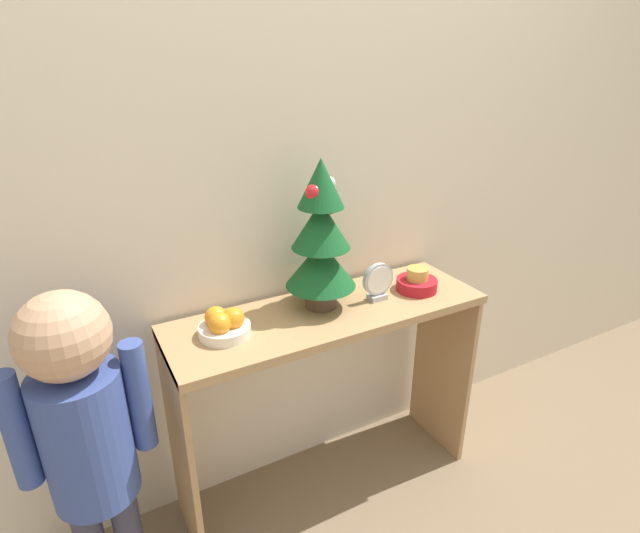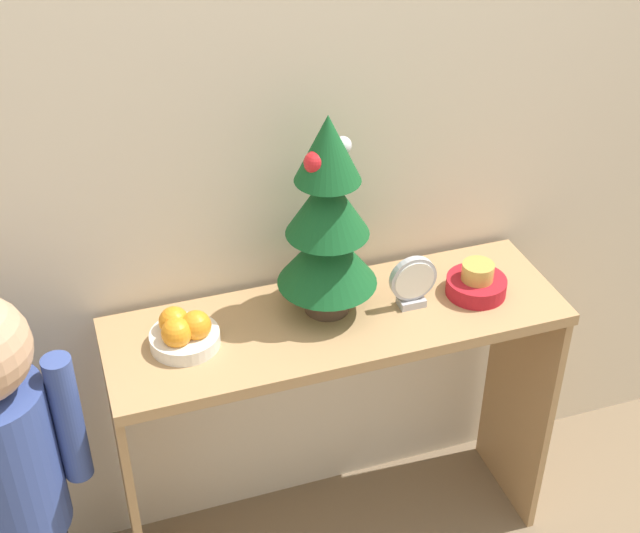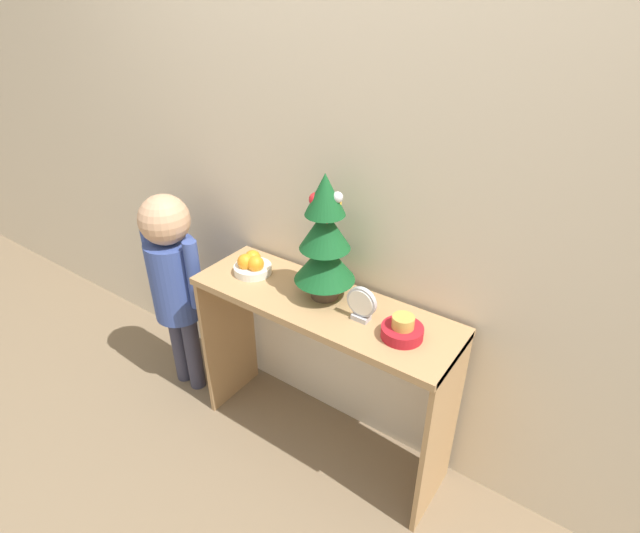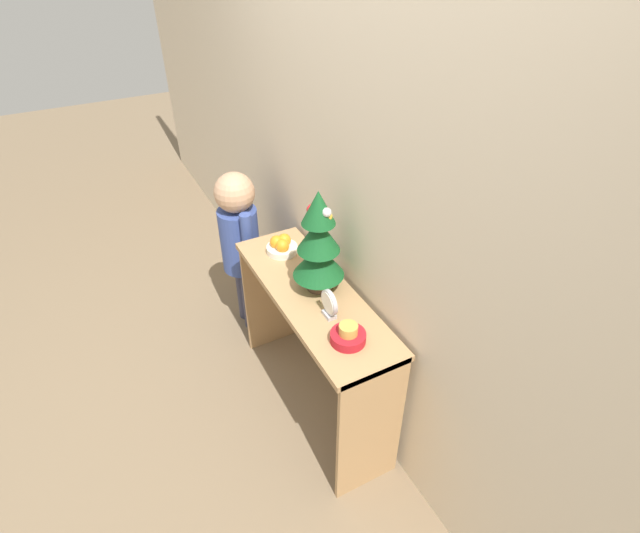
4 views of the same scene
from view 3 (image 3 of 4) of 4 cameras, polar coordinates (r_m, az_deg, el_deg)
name	(u,v)px [view 3 (image 3 of 4)]	position (r m, az deg, el deg)	size (l,w,h in m)	color
ground_plane	(298,466)	(2.38, -2.51, -21.78)	(12.00, 12.00, 0.00)	#7A664C
back_wall	(356,170)	(1.90, 4.12, 10.97)	(7.00, 0.05, 2.50)	beige
console_table	(321,340)	(2.06, 0.16, -8.36)	(1.11, 0.36, 0.78)	tan
mini_tree	(325,240)	(1.85, 0.56, 3.08)	(0.24, 0.24, 0.51)	#4C3828
fruit_bowl	(252,265)	(2.13, -7.78, 0.18)	(0.16, 0.16, 0.09)	silver
singing_bowl	(402,330)	(1.77, 9.39, -7.14)	(0.15, 0.15, 0.09)	#AD1923
desk_clock	(361,304)	(1.82, 4.76, -4.34)	(0.12, 0.04, 0.14)	#B2B2B7
child_figure	(173,273)	(2.43, -16.42, -0.68)	(0.36, 0.23, 1.06)	#38384C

